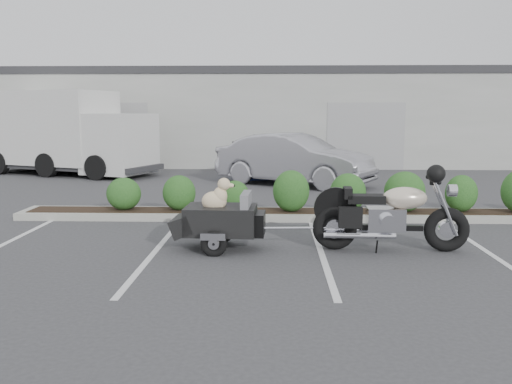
{
  "coord_description": "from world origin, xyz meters",
  "views": [
    {
      "loc": [
        0.42,
        -9.21,
        2.26
      ],
      "look_at": [
        0.09,
        0.92,
        0.75
      ],
      "focal_mm": 38.0,
      "sensor_mm": 36.0,
      "label": 1
    }
  ],
  "objects_px": {
    "sedan": "(294,159)",
    "delivery_truck": "(70,135)",
    "motorcycle": "(391,216)",
    "dumpster": "(263,160)",
    "pet_trailer": "(220,219)"
  },
  "relations": [
    {
      "from": "sedan",
      "to": "delivery_truck",
      "type": "bearing_deg",
      "value": 101.22
    },
    {
      "from": "dumpster",
      "to": "delivery_truck",
      "type": "bearing_deg",
      "value": 155.03
    },
    {
      "from": "delivery_truck",
      "to": "sedan",
      "type": "bearing_deg",
      "value": 2.39
    },
    {
      "from": "pet_trailer",
      "to": "dumpster",
      "type": "height_order",
      "value": "dumpster"
    },
    {
      "from": "motorcycle",
      "to": "dumpster",
      "type": "xyz_separation_m",
      "value": [
        -2.26,
        9.72,
        0.04
      ]
    },
    {
      "from": "dumpster",
      "to": "delivery_truck",
      "type": "xyz_separation_m",
      "value": [
        -6.99,
        0.89,
        0.81
      ]
    },
    {
      "from": "motorcycle",
      "to": "sedan",
      "type": "relative_size",
      "value": 0.53
    },
    {
      "from": "dumpster",
      "to": "sedan",
      "type": "bearing_deg",
      "value": -78.57
    },
    {
      "from": "motorcycle",
      "to": "sedan",
      "type": "xyz_separation_m",
      "value": [
        -1.27,
        7.95,
        0.21
      ]
    },
    {
      "from": "sedan",
      "to": "motorcycle",
      "type": "bearing_deg",
      "value": -141.21
    },
    {
      "from": "motorcycle",
      "to": "pet_trailer",
      "type": "distance_m",
      "value": 2.79
    },
    {
      "from": "motorcycle",
      "to": "dumpster",
      "type": "relative_size",
      "value": 1.17
    },
    {
      "from": "pet_trailer",
      "to": "dumpster",
      "type": "relative_size",
      "value": 0.93
    },
    {
      "from": "pet_trailer",
      "to": "dumpster",
      "type": "xyz_separation_m",
      "value": [
        0.53,
        9.69,
        0.12
      ]
    },
    {
      "from": "sedan",
      "to": "delivery_truck",
      "type": "xyz_separation_m",
      "value": [
        -7.97,
        2.67,
        0.63
      ]
    }
  ]
}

